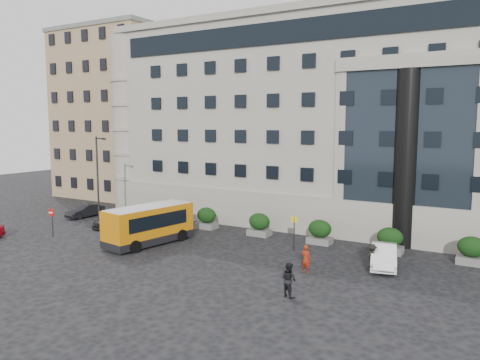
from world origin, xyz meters
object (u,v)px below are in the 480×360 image
object	(u,v)px
street_lamp	(98,179)
pedestrian_a	(306,259)
parked_car_c	(115,219)
bus_stop_sign	(294,227)
parked_car_b	(85,211)
parked_car_d	(164,206)
white_taxi	(384,256)
hedge_c	(320,232)
minibus	(149,223)
hedge_b	(259,224)
hedge_a	(207,218)
red_truck	(195,193)
pedestrian_c	(372,257)
pedestrian_b	(289,280)
hedge_e	(472,250)
no_entry_sign	(52,217)
hedge_d	(390,240)

from	to	relation	value
street_lamp	pedestrian_a	size ratio (longest dim) A/B	4.58
parked_car_c	pedestrian_a	xyz separation A→B (m)	(19.64, -3.65, 0.20)
bus_stop_sign	parked_car_b	world-z (taller)	bus_stop_sign
parked_car_d	white_taxi	world-z (taller)	parked_car_d
hedge_c	white_taxi	size ratio (longest dim) A/B	0.42
minibus	pedestrian_a	distance (m)	12.93
hedge_b	hedge_a	bearing A→B (deg)	180.00
street_lamp	parked_car_c	distance (m)	3.98
red_truck	pedestrian_c	distance (m)	27.05
hedge_b	pedestrian_b	world-z (taller)	pedestrian_b
parked_car_c	white_taxi	bearing A→B (deg)	-2.73
hedge_a	pedestrian_b	xyz separation A→B (m)	(12.87, -11.18, -0.00)
red_truck	pedestrian_a	distance (m)	25.84
hedge_e	parked_car_c	world-z (taller)	hedge_e
parked_car_b	pedestrian_c	xyz separation A→B (m)	(28.47, -2.39, 0.18)
no_entry_sign	minibus	xyz separation A→B (m)	(8.24, 2.25, -0.04)
red_truck	parked_car_b	size ratio (longest dim) A/B	1.36
hedge_d	parked_car_b	xyz separation A→B (m)	(-28.60, -1.91, -0.30)
hedge_c	white_taxi	bearing A→B (deg)	-31.73
pedestrian_b	pedestrian_a	bearing A→B (deg)	-58.35
no_entry_sign	parked_car_b	size ratio (longest dim) A/B	0.61
hedge_c	minibus	distance (m)	12.98
street_lamp	parked_car_c	world-z (taller)	street_lamp
pedestrian_a	parked_car_b	bearing A→B (deg)	-5.37
hedge_d	hedge_a	bearing A→B (deg)	180.00
hedge_a	pedestrian_a	world-z (taller)	hedge_a
hedge_c	pedestrian_c	size ratio (longest dim) A/B	1.13
hedge_d	hedge_e	xyz separation A→B (m)	(5.20, 0.00, 0.00)
no_entry_sign	parked_car_c	bearing A→B (deg)	74.66
bus_stop_sign	pedestrian_c	size ratio (longest dim) A/B	1.56
street_lamp	minibus	size ratio (longest dim) A/B	1.09
hedge_c	parked_car_d	distance (m)	18.21
pedestrian_b	no_entry_sign	bearing A→B (deg)	15.55
street_lamp	red_truck	xyz separation A→B (m)	(0.01, 14.05, -3.02)
parked_car_c	pedestrian_a	bearing A→B (deg)	-13.06
hedge_a	no_entry_sign	world-z (taller)	no_entry_sign
minibus	red_truck	distance (m)	17.39
minibus	parked_car_b	xyz separation A→B (m)	(-12.24, 4.68, -0.98)
hedge_e	no_entry_sign	size ratio (longest dim) A/B	0.79
minibus	hedge_e	bearing A→B (deg)	27.10
hedge_b	hedge_d	distance (m)	10.40
hedge_a	bus_stop_sign	distance (m)	9.94
hedge_e	hedge_a	bearing A→B (deg)	180.00
bus_stop_sign	minibus	world-z (taller)	minibus
red_truck	parked_car_c	xyz separation A→B (m)	(0.43, -12.62, -0.68)
hedge_d	white_taxi	bearing A→B (deg)	-83.52
hedge_d	parked_car_d	distance (m)	23.34
hedge_a	parked_car_c	world-z (taller)	hedge_a
hedge_e	pedestrian_a	bearing A→B (deg)	-140.96
hedge_e	parked_car_b	distance (m)	33.86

